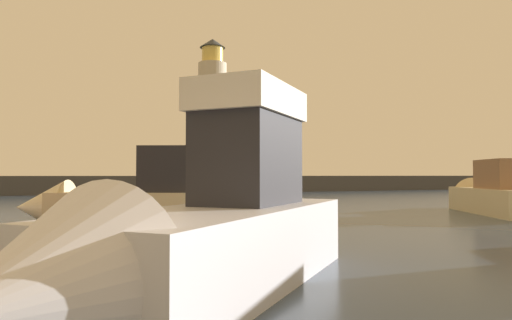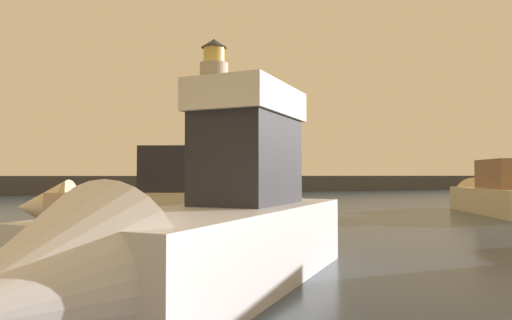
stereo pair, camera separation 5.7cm
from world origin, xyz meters
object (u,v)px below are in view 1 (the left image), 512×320
(lighthouse, at_px, (212,111))
(motorboat_2, at_px, (122,202))
(motorboat_4, at_px, (489,195))
(motorboat_5, at_px, (200,230))
(mooring_buoy, at_px, (321,207))

(lighthouse, relative_size, motorboat_2, 1.88)
(lighthouse, distance_m, motorboat_4, 36.22)
(lighthouse, height_order, motorboat_5, lighthouse)
(motorboat_2, bearing_deg, motorboat_4, 0.44)
(lighthouse, height_order, mooring_buoy, lighthouse)
(motorboat_2, xyz_separation_m, motorboat_4, (19.33, 0.15, -0.03))
(motorboat_2, distance_m, mooring_buoy, 9.85)
(motorboat_5, bearing_deg, lighthouse, 74.77)
(motorboat_5, distance_m, mooring_buoy, 16.00)
(motorboat_2, relative_size, mooring_buoy, 10.80)
(mooring_buoy, bearing_deg, lighthouse, 84.40)
(motorboat_2, bearing_deg, mooring_buoy, 9.09)
(motorboat_2, relative_size, motorboat_5, 1.09)
(lighthouse, relative_size, mooring_buoy, 20.28)
(motorboat_2, xyz_separation_m, motorboat_5, (0.40, -11.44, 0.15))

